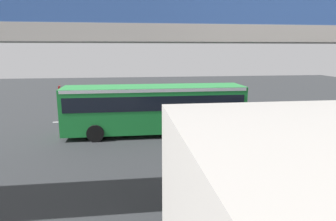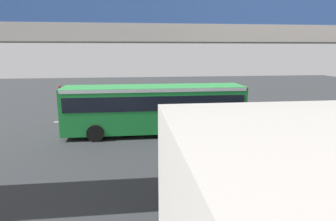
% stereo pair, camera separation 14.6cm
% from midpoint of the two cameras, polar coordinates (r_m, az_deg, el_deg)
% --- Properties ---
extents(ground, '(80.00, 80.00, 0.00)m').
position_cam_midpoint_polar(ground, '(20.27, -3.73, -3.98)').
color(ground, '#2D3033').
extents(city_bus, '(11.54, 2.85, 3.15)m').
position_cam_midpoint_polar(city_bus, '(19.24, -2.40, 0.95)').
color(city_bus, '#1E8C38').
rests_on(city_bus, ground).
extents(parked_van, '(4.80, 2.17, 2.05)m').
position_cam_midpoint_polar(parked_van, '(17.09, 25.75, -4.02)').
color(parked_van, black).
rests_on(parked_van, ground).
extents(traffic_sign, '(0.08, 0.60, 2.80)m').
position_cam_midpoint_polar(traffic_sign, '(23.66, -19.74, 2.31)').
color(traffic_sign, slate).
rests_on(traffic_sign, ground).
extents(lane_dash_leftmost, '(2.00, 0.20, 0.01)m').
position_cam_midpoint_polar(lane_dash_leftmost, '(24.65, 9.84, -1.29)').
color(lane_dash_leftmost, silver).
rests_on(lane_dash_leftmost, ground).
extents(lane_dash_left, '(2.00, 0.20, 0.01)m').
position_cam_midpoint_polar(lane_dash_left, '(23.81, 0.58, -1.57)').
color(lane_dash_left, silver).
rests_on(lane_dash_left, ground).
extents(lane_dash_centre, '(2.00, 0.20, 0.01)m').
position_cam_midpoint_polar(lane_dash_centre, '(23.63, -9.08, -1.83)').
color(lane_dash_centre, silver).
rests_on(lane_dash_centre, ground).
extents(lane_dash_right, '(2.00, 0.20, 0.01)m').
position_cam_midpoint_polar(lane_dash_right, '(24.12, -18.62, -2.03)').
color(lane_dash_right, silver).
rests_on(lane_dash_right, ground).
extents(pedestrian_overpass, '(29.50, 2.60, 7.28)m').
position_cam_midpoint_polar(pedestrian_overpass, '(9.97, -0.84, 11.70)').
color(pedestrian_overpass, '#B2ADA5').
rests_on(pedestrian_overpass, ground).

